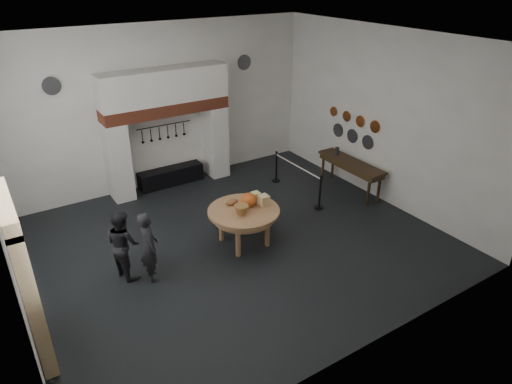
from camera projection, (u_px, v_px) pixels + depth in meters
floor at (235, 242)px, 10.66m from camera, size 9.00×8.00×0.02m
ceiling at (230, 41)px, 8.64m from camera, size 9.00×8.00×0.02m
wall_back at (161, 107)px, 12.66m from camera, size 9.00×0.02×4.50m
wall_front at (370, 238)px, 6.63m from camera, size 9.00×0.02×4.50m
wall_right at (383, 117)px, 11.81m from camera, size 0.02×8.00×4.50m
chimney_pier_left at (118, 161)px, 12.21m from camera, size 0.55×0.70×2.15m
chimney_pier_right at (216, 141)px, 13.63m from camera, size 0.55×0.70×2.15m
hearth_brick_band at (166, 108)px, 12.37m from camera, size 3.50×0.72×0.32m
chimney_hood at (164, 86)px, 12.09m from camera, size 3.50×0.70×0.90m
iron_range at (171, 176)px, 13.35m from camera, size 1.90×0.45×0.50m
utensil_rail at (164, 125)px, 12.82m from camera, size 1.60×0.02×0.02m
door_recess at (21, 287)px, 7.19m from camera, size 0.04×1.10×2.50m
door_jamb_near at (34, 308)px, 6.69m from camera, size 0.22×0.30×2.60m
door_jamb_far at (20, 261)px, 7.74m from camera, size 0.22×0.30×2.60m
door_lintel at (5, 208)px, 6.61m from camera, size 0.22×1.70×0.30m
wall_plaque at (3, 220)px, 8.40m from camera, size 0.05×0.34×0.44m
work_table at (244, 211)px, 10.25m from camera, size 1.80×1.80×0.07m
pumpkin at (249, 200)px, 10.34m from camera, size 0.36×0.36×0.31m
cheese_block_big at (264, 200)px, 10.38m from camera, size 0.22×0.22×0.24m
cheese_block_small at (256, 196)px, 10.61m from camera, size 0.18×0.18×0.20m
wicker_basket at (241, 210)px, 10.00m from camera, size 0.35×0.35×0.22m
bread_loaf at (232, 202)px, 10.42m from camera, size 0.31×0.18×0.13m
visitor_near at (149, 246)px, 9.11m from camera, size 0.41×0.58×1.53m
visitor_far at (123, 244)px, 9.22m from camera, size 0.75×0.86×1.51m
side_table at (351, 162)px, 12.68m from camera, size 0.55×2.20×0.06m
pewter_jug at (337, 151)px, 13.07m from camera, size 0.12×0.12×0.22m
copper_pan_a at (375, 127)px, 12.08m from camera, size 0.03×0.34×0.34m
copper_pan_b at (360, 121)px, 12.49m from camera, size 0.03×0.32×0.32m
copper_pan_c at (347, 116)px, 12.90m from camera, size 0.03×0.30×0.30m
copper_pan_d at (334, 111)px, 13.32m from camera, size 0.03×0.28×0.28m
pewter_plate_left at (368, 142)px, 12.45m from camera, size 0.03×0.40×0.40m
pewter_plate_mid at (352, 136)px, 12.90m from camera, size 0.03×0.40×0.40m
pewter_plate_right at (338, 130)px, 13.36m from camera, size 0.03×0.40×0.40m
pewter_plate_back_left at (52, 86)px, 10.90m from camera, size 0.44×0.03×0.44m
pewter_plate_back_right at (244, 62)px, 13.50m from camera, size 0.44×0.03×0.44m
barrier_post_near at (320, 193)px, 11.92m from camera, size 0.05×0.05×0.90m
barrier_post_far at (276, 167)px, 13.42m from camera, size 0.05×0.05×0.90m
barrier_rope at (297, 166)px, 12.49m from camera, size 0.04×2.00×0.04m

